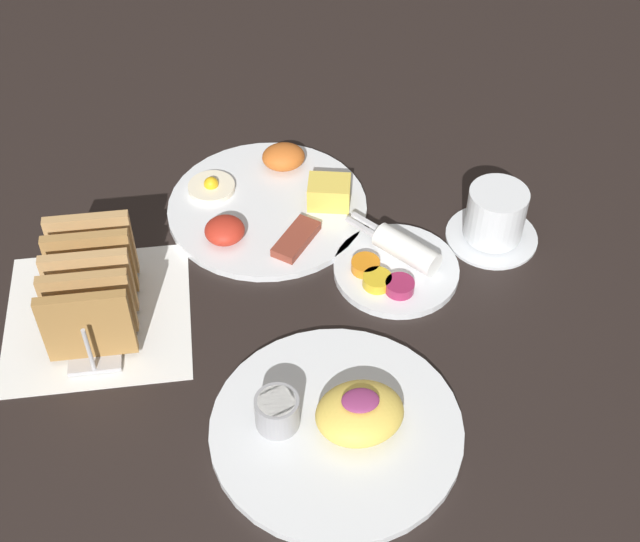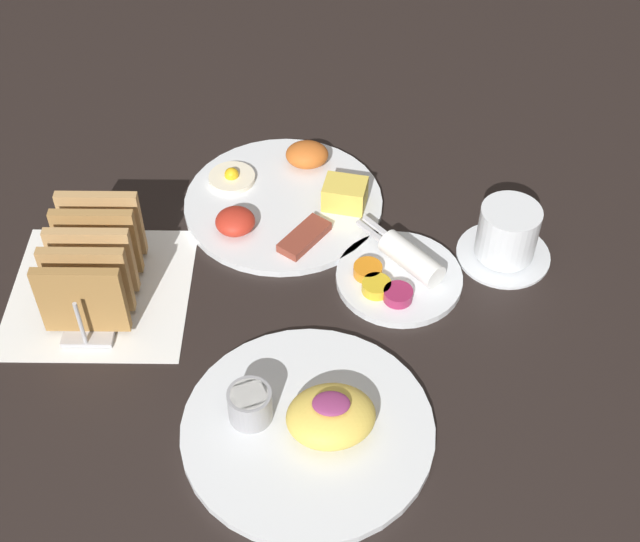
{
  "view_description": "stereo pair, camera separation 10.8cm",
  "coord_description": "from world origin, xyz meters",
  "px_view_note": "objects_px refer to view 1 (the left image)",
  "views": [
    {
      "loc": [
        -0.04,
        -0.7,
        0.81
      ],
      "look_at": [
        0.06,
        0.04,
        0.03
      ],
      "focal_mm": 50.0,
      "sensor_mm": 36.0,
      "label": 1
    },
    {
      "loc": [
        0.07,
        -0.71,
        0.81
      ],
      "look_at": [
        0.06,
        0.04,
        0.03
      ],
      "focal_mm": 50.0,
      "sensor_mm": 36.0,
      "label": 2
    }
  ],
  "objects_px": {
    "plate_breakfast": "(270,203)",
    "plate_condiments": "(396,266)",
    "plate_foreground": "(337,423)",
    "toast_rack": "(91,287)",
    "coffee_cup": "(495,217)"
  },
  "relations": [
    {
      "from": "plate_breakfast",
      "to": "coffee_cup",
      "type": "distance_m",
      "value": 0.3
    },
    {
      "from": "toast_rack",
      "to": "coffee_cup",
      "type": "height_order",
      "value": "toast_rack"
    },
    {
      "from": "plate_condiments",
      "to": "plate_foreground",
      "type": "bearing_deg",
      "value": -115.68
    },
    {
      "from": "plate_foreground",
      "to": "toast_rack",
      "type": "bearing_deg",
      "value": 142.71
    },
    {
      "from": "toast_rack",
      "to": "plate_condiments",
      "type": "bearing_deg",
      "value": 3.83
    },
    {
      "from": "plate_breakfast",
      "to": "coffee_cup",
      "type": "height_order",
      "value": "coffee_cup"
    },
    {
      "from": "plate_foreground",
      "to": "toast_rack",
      "type": "relative_size",
      "value": 1.52
    },
    {
      "from": "plate_condiments",
      "to": "toast_rack",
      "type": "distance_m",
      "value": 0.37
    },
    {
      "from": "plate_foreground",
      "to": "toast_rack",
      "type": "distance_m",
      "value": 0.33
    },
    {
      "from": "plate_foreground",
      "to": "toast_rack",
      "type": "xyz_separation_m",
      "value": [
        -0.26,
        0.2,
        0.04
      ]
    },
    {
      "from": "plate_breakfast",
      "to": "plate_condiments",
      "type": "bearing_deg",
      "value": -43.68
    },
    {
      "from": "plate_breakfast",
      "to": "plate_foreground",
      "type": "height_order",
      "value": "plate_foreground"
    },
    {
      "from": "coffee_cup",
      "to": "plate_breakfast",
      "type": "bearing_deg",
      "value": 161.53
    },
    {
      "from": "plate_breakfast",
      "to": "plate_condiments",
      "type": "relative_size",
      "value": 1.59
    },
    {
      "from": "plate_condiments",
      "to": "plate_foreground",
      "type": "height_order",
      "value": "plate_foreground"
    }
  ]
}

